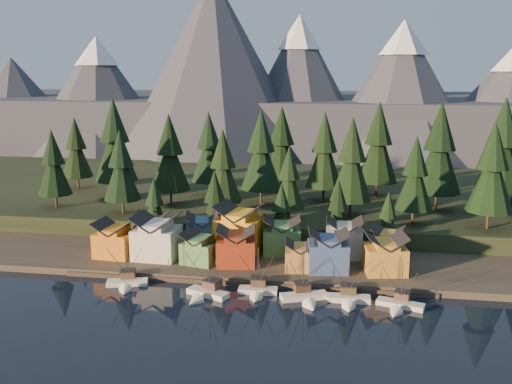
% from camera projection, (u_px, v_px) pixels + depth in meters
% --- Properties ---
extents(ground, '(500.00, 500.00, 0.00)m').
position_uv_depth(ground, '(229.00, 315.00, 106.51)').
color(ground, black).
rests_on(ground, ground).
extents(shore_strip, '(400.00, 50.00, 1.50)m').
position_uv_depth(shore_strip, '(261.00, 247.00, 144.95)').
color(shore_strip, '#322C24').
rests_on(shore_strip, ground).
extents(hillside, '(420.00, 100.00, 6.00)m').
position_uv_depth(hillside, '(284.00, 196.00, 192.72)').
color(hillside, black).
rests_on(hillside, ground).
extents(dock, '(80.00, 4.00, 1.00)m').
position_uv_depth(dock, '(245.00, 281.00, 122.33)').
color(dock, '#3F362D').
rests_on(dock, ground).
extents(mountain_ridge, '(560.00, 190.00, 90.00)m').
position_uv_depth(mountain_ridge, '(303.00, 105.00, 307.77)').
color(mountain_ridge, '#434856').
rests_on(mountain_ridge, ground).
extents(boat_1, '(9.20, 9.68, 10.56)m').
position_uv_depth(boat_1, '(126.00, 277.00, 120.23)').
color(boat_1, silver).
rests_on(boat_1, ground).
extents(boat_2, '(9.51, 10.01, 10.93)m').
position_uv_depth(boat_2, '(205.00, 287.00, 114.52)').
color(boat_2, beige).
rests_on(boat_2, ground).
extents(boat_3, '(8.31, 8.99, 10.64)m').
position_uv_depth(boat_3, '(257.00, 285.00, 115.94)').
color(boat_3, silver).
rests_on(boat_3, ground).
extents(boat_4, '(10.05, 10.46, 10.78)m').
position_uv_depth(boat_4, '(306.00, 291.00, 112.75)').
color(boat_4, silver).
rests_on(boat_4, ground).
extents(boat_5, '(8.88, 9.65, 10.71)m').
position_uv_depth(boat_5, '(349.00, 293.00, 111.71)').
color(boat_5, silver).
rests_on(boat_5, ground).
extents(boat_6, '(9.60, 10.02, 9.80)m').
position_uv_depth(boat_6, '(400.00, 300.00, 109.12)').
color(boat_6, beige).
rests_on(boat_6, ground).
extents(house_front_0, '(9.16, 8.73, 8.55)m').
position_uv_depth(house_front_0, '(115.00, 238.00, 134.85)').
color(house_front_0, orange).
rests_on(house_front_0, shore_strip).
extents(house_front_1, '(10.36, 9.97, 10.36)m').
position_uv_depth(house_front_1, '(157.00, 235.00, 133.54)').
color(house_front_1, silver).
rests_on(house_front_1, shore_strip).
extents(house_front_2, '(8.91, 8.96, 7.29)m').
position_uv_depth(house_front_2, '(200.00, 246.00, 130.41)').
color(house_front_2, '#498145').
rests_on(house_front_2, shore_strip).
extents(house_front_3, '(9.71, 9.37, 8.79)m').
position_uv_depth(house_front_3, '(236.00, 245.00, 128.98)').
color(house_front_3, maroon).
rests_on(house_front_3, shore_strip).
extents(house_front_4, '(7.04, 7.50, 6.59)m').
position_uv_depth(house_front_4, '(300.00, 254.00, 125.97)').
color(house_front_4, '#B0803E').
rests_on(house_front_4, shore_strip).
extents(house_front_5, '(9.63, 8.96, 9.12)m').
position_uv_depth(house_front_5, '(328.00, 250.00, 125.00)').
color(house_front_5, '#354E7E').
rests_on(house_front_5, shore_strip).
extents(house_front_6, '(9.85, 9.46, 8.63)m').
position_uv_depth(house_front_6, '(385.00, 253.00, 123.75)').
color(house_front_6, '#BD8C30').
rests_on(house_front_6, shore_strip).
extents(house_back_0, '(9.31, 9.04, 8.91)m').
position_uv_depth(house_back_0, '(153.00, 230.00, 140.74)').
color(house_back_0, maroon).
rests_on(house_back_0, shore_strip).
extents(house_back_1, '(9.78, 9.85, 8.96)m').
position_uv_depth(house_back_1, '(202.00, 230.00, 140.44)').
color(house_back_1, '#365A81').
rests_on(house_back_1, shore_strip).
extents(house_back_2, '(12.38, 11.65, 11.54)m').
position_uv_depth(house_back_2, '(240.00, 226.00, 139.08)').
color(house_back_2, gold).
rests_on(house_back_2, shore_strip).
extents(house_back_3, '(9.81, 8.98, 8.96)m').
position_uv_depth(house_back_3, '(282.00, 234.00, 136.90)').
color(house_back_3, '#447E46').
rests_on(house_back_3, shore_strip).
extents(house_back_4, '(8.72, 8.40, 9.24)m').
position_uv_depth(house_back_4, '(344.00, 237.00, 134.63)').
color(house_back_4, beige).
rests_on(house_back_4, shore_strip).
extents(house_back_5, '(8.60, 8.67, 8.09)m').
position_uv_depth(house_back_5, '(387.00, 243.00, 131.58)').
color(house_back_5, '#A7813B').
rests_on(house_back_5, shore_strip).
extents(tree_hill_0, '(9.68, 9.68, 22.54)m').
position_uv_depth(tree_hill_0, '(54.00, 165.00, 162.59)').
color(tree_hill_0, '#332319').
rests_on(tree_hill_0, hillside).
extents(tree_hill_1, '(13.17, 13.17, 30.68)m').
position_uv_depth(tree_hill_1, '(115.00, 143.00, 175.20)').
color(tree_hill_1, '#332319').
rests_on(tree_hill_1, hillside).
extents(tree_hill_2, '(10.05, 10.05, 23.42)m').
position_uv_depth(tree_hill_2, '(121.00, 168.00, 155.16)').
color(tree_hill_2, '#332319').
rests_on(tree_hill_2, hillside).
extents(tree_hill_3, '(11.53, 11.53, 26.87)m').
position_uv_depth(tree_hill_3, '(170.00, 155.00, 164.77)').
color(tree_hill_3, '#332319').
rests_on(tree_hill_3, hillside).
extents(tree_hill_4, '(11.36, 11.36, 26.46)m').
position_uv_depth(tree_hill_4, '(209.00, 150.00, 178.03)').
color(tree_hill_4, '#332319').
rests_on(tree_hill_4, hillside).
extents(tree_hill_5, '(10.19, 10.19, 23.73)m').
position_uv_depth(tree_hill_5, '(223.00, 169.00, 152.65)').
color(tree_hill_5, '#332319').
rests_on(tree_hill_5, hillside).
extents(tree_hill_6, '(12.04, 12.04, 28.06)m').
position_uv_depth(tree_hill_6, '(261.00, 153.00, 165.37)').
color(tree_hill_6, '#332319').
rests_on(tree_hill_6, hillside).
extents(tree_hill_7, '(8.48, 8.48, 19.75)m').
position_uv_depth(tree_hill_7, '(289.00, 180.00, 148.35)').
color(tree_hill_7, '#332319').
rests_on(tree_hill_7, hillside).
extents(tree_hill_8, '(11.55, 11.55, 26.92)m').
position_uv_depth(tree_hill_8, '(324.00, 153.00, 169.42)').
color(tree_hill_8, '#332319').
rests_on(tree_hill_8, hillside).
extents(tree_hill_9, '(11.60, 11.60, 27.02)m').
position_uv_depth(tree_hill_9, '(352.00, 162.00, 151.75)').
color(tree_hill_9, '#332319').
rests_on(tree_hill_9, hillside).
extents(tree_hill_10, '(12.76, 12.76, 29.72)m').
position_uv_depth(tree_hill_10, '(378.00, 145.00, 174.30)').
color(tree_hill_10, '#332319').
rests_on(tree_hill_10, hillside).
extents(tree_hill_11, '(9.78, 9.78, 22.78)m').
position_uv_depth(tree_hill_11, '(415.00, 176.00, 144.89)').
color(tree_hill_11, '#332319').
rests_on(tree_hill_11, hillside).
extents(tree_hill_12, '(13.08, 13.08, 30.47)m').
position_uv_depth(tree_hill_12, '(439.00, 152.00, 158.19)').
color(tree_hill_12, '#332319').
rests_on(tree_hill_12, hillside).
extents(tree_hill_13, '(11.51, 11.51, 26.81)m').
position_uv_depth(tree_hill_13, '(492.00, 171.00, 139.67)').
color(tree_hill_13, '#332319').
rests_on(tree_hill_13, hillside).
extents(tree_hill_14, '(13.62, 13.62, 31.74)m').
position_uv_depth(tree_hill_14, '(502.00, 148.00, 161.00)').
color(tree_hill_14, '#332319').
rests_on(tree_hill_14, hillside).
extents(tree_hill_15, '(12.01, 12.01, 27.99)m').
position_uv_depth(tree_hill_15, '(282.00, 146.00, 181.15)').
color(tree_hill_15, '#332319').
rests_on(tree_hill_15, hillside).
extents(tree_hill_16, '(10.21, 10.21, 23.78)m').
position_uv_depth(tree_hill_16, '(76.00, 150.00, 188.47)').
color(tree_hill_16, '#332319').
rests_on(tree_hill_16, hillside).
extents(tree_shore_0, '(7.06, 7.06, 16.44)m').
position_uv_depth(tree_shore_0, '(155.00, 206.00, 147.31)').
color(tree_shore_0, '#332319').
rests_on(tree_shore_0, shore_strip).
extents(tree_shore_1, '(8.14, 8.14, 18.96)m').
position_uv_depth(tree_shore_1, '(215.00, 203.00, 144.50)').
color(tree_shore_1, '#332319').
rests_on(tree_shore_1, shore_strip).
extents(tree_shore_2, '(6.90, 6.90, 16.08)m').
position_uv_depth(tree_shore_2, '(281.00, 212.00, 142.16)').
color(tree_shore_2, '#332319').
rests_on(tree_shore_2, shore_strip).
extents(tree_shore_3, '(7.48, 7.48, 17.42)m').
position_uv_depth(tree_shore_3, '(338.00, 211.00, 139.80)').
color(tree_shore_3, '#332319').
rests_on(tree_shore_3, shore_strip).
extents(tree_shore_4, '(6.39, 6.39, 14.88)m').
position_uv_depth(tree_shore_4, '(388.00, 218.00, 138.20)').
color(tree_shore_4, '#332319').
rests_on(tree_shore_4, shore_strip).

